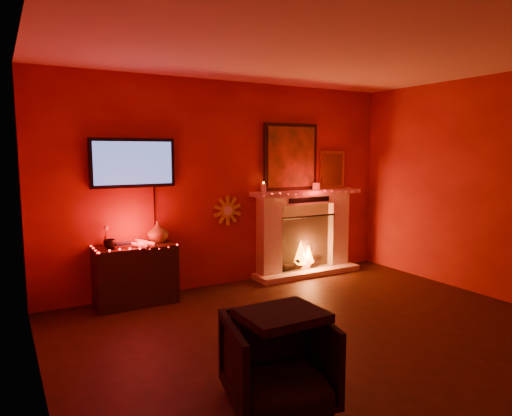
{
  "coord_description": "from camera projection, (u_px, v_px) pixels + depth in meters",
  "views": [
    {
      "loc": [
        -2.71,
        -2.96,
        1.78
      ],
      "look_at": [
        -0.06,
        1.7,
        1.12
      ],
      "focal_mm": 32.0,
      "sensor_mm": 36.0,
      "label": 1
    }
  ],
  "objects": [
    {
      "name": "room",
      "position": [
        359.0,
        202.0,
        3.94
      ],
      "size": [
        5.0,
        5.0,
        5.0
      ],
      "color": "black",
      "rests_on": "ground"
    },
    {
      "name": "sunburst_clock",
      "position": [
        228.0,
        210.0,
        6.1
      ],
      "size": [
        0.4,
        0.03,
        0.4
      ],
      "color": "gold",
      "rests_on": "room"
    },
    {
      "name": "console_table",
      "position": [
        136.0,
        272.0,
        5.34
      ],
      "size": [
        0.92,
        0.57,
        0.95
      ],
      "color": "black",
      "rests_on": "floor"
    },
    {
      "name": "tv",
      "position": [
        133.0,
        163.0,
        5.38
      ],
      "size": [
        1.0,
        0.07,
        1.24
      ],
      "color": "black",
      "rests_on": "room"
    },
    {
      "name": "armchair",
      "position": [
        278.0,
        362.0,
        3.18
      ],
      "size": [
        0.83,
        0.85,
        0.65
      ],
      "primitive_type": "imported",
      "rotation": [
        0.0,
        0.0,
        -0.22
      ],
      "color": "black",
      "rests_on": "floor"
    },
    {
      "name": "fireplace",
      "position": [
        304.0,
        225.0,
        6.64
      ],
      "size": [
        1.72,
        0.4,
        2.18
      ],
      "color": "beige",
      "rests_on": "floor"
    }
  ]
}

